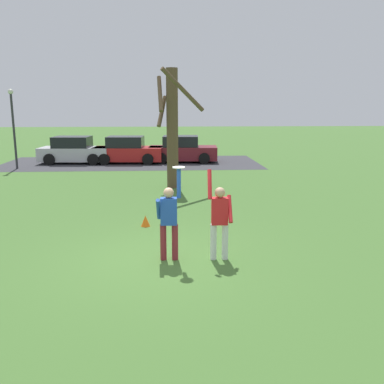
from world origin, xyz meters
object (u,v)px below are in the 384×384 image
at_px(person_defender, 220,217).
at_px(frisbee_disc, 179,167).
at_px(field_cone_orange, 145,221).
at_px(lamppost_by_lot, 13,121).
at_px(parked_car_maroon, 182,150).
at_px(parked_car_red, 128,151).
at_px(person_catcher, 169,217).
at_px(bare_tree_tall, 172,125).
at_px(parked_car_silver, 75,151).

bearing_deg(person_defender, frisbee_disc, 0.00).
distance_m(person_defender, field_cone_orange, 3.34).
xyz_separation_m(person_defender, lamppost_by_lot, (-9.34, 14.22, 1.60)).
height_order(frisbee_disc, parked_car_maroon, frisbee_disc).
bearing_deg(frisbee_disc, parked_car_maroon, 87.46).
xyz_separation_m(person_defender, parked_car_red, (-3.48, 16.25, -0.25)).
height_order(person_catcher, lamppost_by_lot, lamppost_by_lot).
bearing_deg(frisbee_disc, lamppost_by_lot, 120.76).
bearing_deg(bare_tree_tall, field_cone_orange, -98.71).
xyz_separation_m(person_catcher, bare_tree_tall, (0.21, 8.35, 1.61)).
distance_m(person_defender, parked_car_maroon, 16.44).
relative_size(parked_car_silver, lamppost_by_lot, 0.99).
relative_size(bare_tree_tall, lamppost_by_lot, 1.14).
height_order(parked_car_red, lamppost_by_lot, lamppost_by_lot).
distance_m(bare_tree_tall, field_cone_orange, 6.25).
bearing_deg(parked_car_maroon, bare_tree_tall, -91.53).
relative_size(lamppost_by_lot, field_cone_orange, 13.31).
bearing_deg(parked_car_maroon, person_catcher, -89.60).
xyz_separation_m(parked_car_silver, parked_car_red, (3.17, -0.12, 0.00)).
relative_size(frisbee_disc, field_cone_orange, 0.84).
height_order(person_defender, parked_car_red, person_defender).
bearing_deg(frisbee_disc, parked_car_silver, 109.42).
distance_m(parked_car_red, bare_tree_tall, 8.47).
height_order(person_defender, lamppost_by_lot, lamppost_by_lot).
xyz_separation_m(person_catcher, frisbee_disc, (0.22, -0.01, 1.11)).
bearing_deg(frisbee_disc, parked_car_red, 99.07).
distance_m(person_catcher, field_cone_orange, 2.86).
bearing_deg(frisbee_disc, person_catcher, 177.62).
height_order(parked_car_red, bare_tree_tall, bare_tree_tall).
bearing_deg(person_catcher, bare_tree_tall, 90.91).
bearing_deg(parked_car_maroon, frisbee_disc, -88.82).
height_order(person_defender, parked_car_maroon, person_defender).
bearing_deg(person_catcher, parked_car_silver, 111.11).
bearing_deg(bare_tree_tall, parked_car_silver, 125.81).
distance_m(parked_car_red, lamppost_by_lot, 6.47).
bearing_deg(person_defender, bare_tree_tall, -81.47).
xyz_separation_m(parked_car_maroon, field_cone_orange, (-1.61, -13.73, -0.57)).
xyz_separation_m(bare_tree_tall, lamppost_by_lot, (-8.43, 5.82, -0.01)).
height_order(person_catcher, person_defender, person_catcher).
distance_m(person_defender, parked_car_red, 16.62).
bearing_deg(bare_tree_tall, parked_car_red, 108.18).
distance_m(frisbee_disc, bare_tree_tall, 8.38).
bearing_deg(person_catcher, parked_car_maroon, 89.05).
bearing_deg(parked_car_maroon, person_defender, -85.70).
height_order(parked_car_silver, bare_tree_tall, bare_tree_tall).
relative_size(person_defender, bare_tree_tall, 0.42).
bearing_deg(parked_car_silver, bare_tree_tall, -50.47).
relative_size(person_defender, parked_car_maroon, 0.48).
relative_size(person_catcher, parked_car_red, 0.49).
bearing_deg(field_cone_orange, parked_car_red, 97.18).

